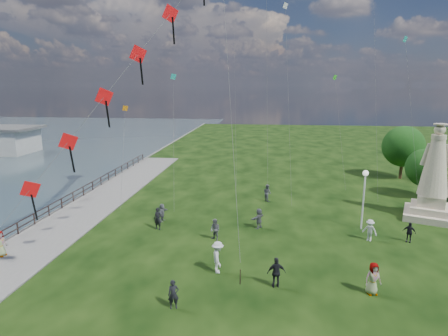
# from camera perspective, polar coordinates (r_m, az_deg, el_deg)

# --- Properties ---
(waterfront) EXTENTS (200.00, 200.00, 1.51)m
(waterfront) POSITION_cam_1_polar(r_m,az_deg,el_deg) (32.10, -26.22, -8.70)
(waterfront) COLOR #2D3D44
(waterfront) RESTS_ON ground
(statue) EXTENTS (4.99, 4.99, 7.87)m
(statue) POSITION_cam_1_polar(r_m,az_deg,el_deg) (35.07, 29.26, -2.08)
(statue) COLOR tan
(statue) RESTS_ON ground
(lamppost) EXTENTS (0.43, 0.43, 4.63)m
(lamppost) POSITION_cam_1_polar(r_m,az_deg,el_deg) (30.13, 20.62, -2.72)
(lamppost) COLOR silver
(lamppost) RESTS_ON ground
(tree_row) EXTENTS (7.95, 13.81, 6.24)m
(tree_row) POSITION_cam_1_polar(r_m,az_deg,el_deg) (45.13, 27.84, 1.58)
(tree_row) COLOR #382314
(tree_row) RESTS_ON ground
(person_0) EXTENTS (0.63, 0.51, 1.48)m
(person_0) POSITION_cam_1_polar(r_m,az_deg,el_deg) (19.65, -7.71, -18.55)
(person_0) COLOR black
(person_0) RESTS_ON ground
(person_1) EXTENTS (0.89, 0.82, 1.57)m
(person_1) POSITION_cam_1_polar(r_m,az_deg,el_deg) (26.99, -1.36, -9.37)
(person_1) COLOR #595960
(person_1) RESTS_ON ground
(person_2) EXTENTS (0.94, 1.36, 1.92)m
(person_2) POSITION_cam_1_polar(r_m,az_deg,el_deg) (22.59, -0.95, -13.43)
(person_2) COLOR silver
(person_2) RESTS_ON ground
(person_3) EXTENTS (1.09, 0.69, 1.73)m
(person_3) POSITION_cam_1_polar(r_m,az_deg,el_deg) (21.35, 7.99, -15.48)
(person_3) COLOR black
(person_3) RESTS_ON ground
(person_4) EXTENTS (0.97, 0.73, 1.77)m
(person_4) POSITION_cam_1_polar(r_m,az_deg,el_deg) (21.98, 21.75, -15.38)
(person_4) COLOR #595960
(person_4) RESTS_ON ground
(person_5) EXTENTS (0.74, 1.42, 1.47)m
(person_5) POSITION_cam_1_polar(r_m,az_deg,el_deg) (31.00, -9.40, -6.69)
(person_5) COLOR #595960
(person_5) RESTS_ON ground
(person_6) EXTENTS (0.72, 0.58, 1.73)m
(person_6) POSITION_cam_1_polar(r_m,az_deg,el_deg) (29.30, -10.05, -7.60)
(person_6) COLOR black
(person_6) RESTS_ON ground
(person_7) EXTENTS (0.86, 0.94, 1.64)m
(person_7) POSITION_cam_1_polar(r_m,az_deg,el_deg) (35.92, 6.61, -3.77)
(person_7) COLOR #595960
(person_7) RESTS_ON ground
(person_8) EXTENTS (1.14, 1.02, 1.58)m
(person_8) POSITION_cam_1_polar(r_m,az_deg,el_deg) (28.78, 21.33, -8.82)
(person_8) COLOR silver
(person_8) RESTS_ON ground
(person_9) EXTENTS (0.96, 0.80, 1.46)m
(person_9) POSITION_cam_1_polar(r_m,az_deg,el_deg) (29.70, 26.38, -8.76)
(person_9) COLOR black
(person_9) RESTS_ON ground
(person_10) EXTENTS (0.58, 0.87, 1.70)m
(person_10) POSITION_cam_1_polar(r_m,az_deg,el_deg) (28.30, -30.91, -10.03)
(person_10) COLOR #595960
(person_10) RESTS_ON ground
(person_11) EXTENTS (1.34, 1.58, 1.59)m
(person_11) POSITION_cam_1_polar(r_m,az_deg,el_deg) (29.24, 5.32, -7.65)
(person_11) COLOR #595960
(person_11) RESTS_ON ground
(red_kite_train) EXTENTS (11.57, 9.35, 17.74)m
(red_kite_train) POSITION_cam_1_polar(r_m,az_deg,el_deg) (22.16, -15.82, 12.47)
(red_kite_train) COLOR black
(red_kite_train) RESTS_ON ground
(small_kites) EXTENTS (27.30, 14.29, 30.56)m
(small_kites) POSITION_cam_1_polar(r_m,az_deg,el_deg) (38.95, 8.24, 17.95)
(small_kites) COLOR teal
(small_kites) RESTS_ON ground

